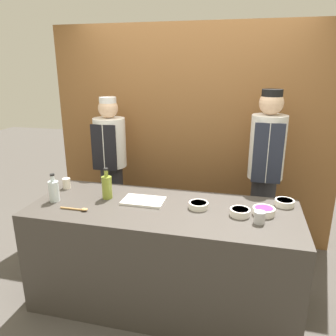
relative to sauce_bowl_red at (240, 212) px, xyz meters
The scene contains 15 objects.
ground_plane 1.09m from the sauce_bowl_red, behind, with size 14.00×14.00×0.00m, color #4C4742.
cabinet_wall 1.46m from the sauce_bowl_red, 114.91° to the left, with size 3.15×0.18×2.40m.
counter 0.77m from the sauce_bowl_red, behind, with size 2.15×0.83×0.88m.
sauce_bowl_red is the anchor object (origin of this frame).
sauce_bowl_orange 0.33m from the sauce_bowl_red, 169.76° to the left, with size 0.16×0.16×0.05m.
sauce_bowl_purple 0.18m from the sauce_bowl_red, 18.70° to the left, with size 0.17×0.17×0.06m.
sauce_bowl_brown 0.44m from the sauce_bowl_red, 38.24° to the left, with size 0.15×0.15×0.05m.
cutting_board 0.79m from the sauce_bowl_red, behind, with size 0.34×0.22×0.02m.
bottle_oil 1.12m from the sauce_bowl_red, behind, with size 0.09×0.09×0.27m.
bottle_clear 1.52m from the sauce_bowl_red, behind, with size 0.08×0.08×0.24m.
cup_steel 0.17m from the sauce_bowl_red, 33.28° to the right, with size 0.08×0.08×0.09m.
cup_cream 1.59m from the sauce_bowl_red, behind, with size 0.07×0.07×0.10m.
wooden_spoon 1.26m from the sauce_bowl_red, behind, with size 0.23×0.04×0.02m.
chef_left 1.66m from the sauce_bowl_red, 148.60° to the left, with size 0.34×0.34×1.66m.
chef_right 0.89m from the sauce_bowl_red, 76.40° to the left, with size 0.33×0.33×1.76m.
Camera 1 is at (0.61, -2.33, 1.97)m, focal length 35.00 mm.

